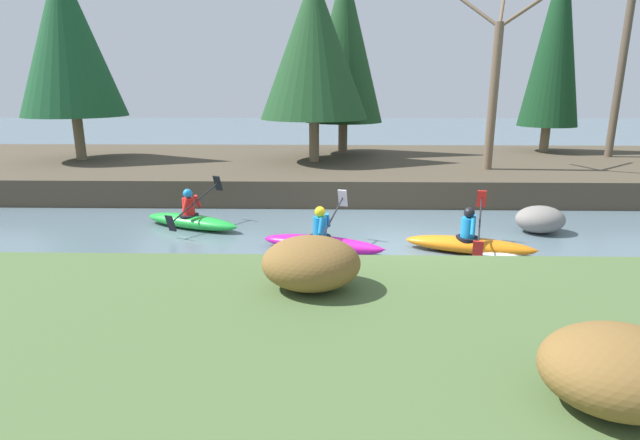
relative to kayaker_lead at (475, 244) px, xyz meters
name	(u,v)px	position (x,y,z in m)	size (l,w,h in m)	color
ground_plane	(385,248)	(-1.87, 0.34, -0.20)	(90.00, 90.00, 0.00)	slate
riverbank_near	(441,390)	(-1.87, -5.43, 0.07)	(44.00, 7.48, 0.53)	#4C6638
riverbank_far	(363,170)	(-1.87, 8.45, 0.21)	(44.00, 9.15, 0.81)	#4C4233
conifer_tree_far_left	(67,38)	(-12.40, 8.08, 4.88)	(3.64, 3.64, 6.96)	#7A664C
conifer_tree_left	(314,47)	(-3.71, 7.83, 4.57)	(3.80, 3.80, 6.40)	#7A664C
conifer_tree_mid_left	(344,44)	(-2.63, 9.99, 4.83)	(3.09, 3.09, 7.18)	brown
conifer_tree_centre	(557,36)	(5.76, 10.77, 5.16)	(2.33, 2.33, 8.07)	#7A664C
bare_tree_upstream	(495,79)	(2.10, 6.31, 3.47)	(3.36, 3.32, 6.08)	brown
bare_tree_mid_upstream	(622,59)	(7.69, 9.40, 4.23)	(4.21, 4.16, 7.70)	brown
shrub_clump_second	(311,263)	(-3.38, -3.24, 0.73)	(1.48, 1.23, 0.80)	brown
shrub_clump_third	(619,369)	(-0.38, -6.04, 0.73)	(1.47, 1.23, 0.80)	brown
kayaker_lead	(475,244)	(0.00, 0.00, 0.00)	(2.77, 2.03, 1.20)	orange
kayaker_middle	(323,242)	(-3.25, 0.03, 0.02)	(2.76, 2.03, 1.20)	#C61999
kayaker_trailing	(192,220)	(-6.60, 1.80, 0.02)	(2.72, 1.97, 1.20)	green
boulder_midstream	(540,219)	(2.02, 1.60, 0.13)	(1.18, 0.92, 0.67)	gray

